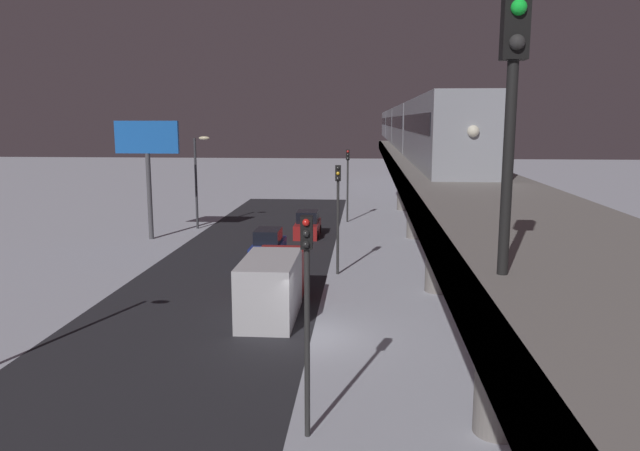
% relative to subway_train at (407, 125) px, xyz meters
% --- Properties ---
extents(ground_plane, '(240.00, 240.00, 0.00)m').
position_rel_subway_train_xyz_m(ground_plane, '(5.96, 35.59, -8.46)').
color(ground_plane, silver).
extents(avenue_asphalt, '(11.00, 89.09, 0.01)m').
position_rel_subway_train_xyz_m(avenue_asphalt, '(11.57, 35.59, -8.46)').
color(avenue_asphalt, '#28282D').
rests_on(avenue_asphalt, ground_plane).
extents(elevated_railway, '(5.00, 89.09, 6.68)m').
position_rel_subway_train_xyz_m(elevated_railway, '(0.09, 35.59, -2.70)').
color(elevated_railway, gray).
rests_on(elevated_railway, ground_plane).
extents(subway_train, '(2.94, 74.07, 3.40)m').
position_rel_subway_train_xyz_m(subway_train, '(0.00, 0.00, 0.00)').
color(subway_train, '#999EA8').
rests_on(subway_train, elevated_railway).
extents(rail_signal, '(0.36, 0.41, 4.00)m').
position_rel_subway_train_xyz_m(rail_signal, '(1.85, 50.77, 0.95)').
color(rail_signal, black).
rests_on(rail_signal, elevated_railway).
extents(sedan_red, '(1.91, 4.34, 1.97)m').
position_rel_subway_train_xyz_m(sedan_red, '(8.37, 13.17, -7.68)').
color(sedan_red, '#A51E1E').
rests_on(sedan_red, ground_plane).
extents(sedan_blue, '(1.80, 4.75, 1.97)m').
position_rel_subway_train_xyz_m(sedan_blue, '(10.17, 21.35, -7.66)').
color(sedan_blue, navy).
rests_on(sedan_blue, ground_plane).
extents(box_truck, '(2.40, 7.40, 2.80)m').
position_rel_subway_train_xyz_m(box_truck, '(8.17, 32.27, -7.11)').
color(box_truck, '#A51E1E').
rests_on(box_truck, ground_plane).
extents(traffic_light_near, '(0.32, 0.44, 6.40)m').
position_rel_subway_train_xyz_m(traffic_light_near, '(5.47, 43.65, -4.26)').
color(traffic_light_near, '#2D2D2D').
rests_on(traffic_light_near, ground_plane).
extents(traffic_light_mid, '(0.32, 0.44, 6.40)m').
position_rel_subway_train_xyz_m(traffic_light_mid, '(5.47, 24.99, -4.26)').
color(traffic_light_mid, '#2D2D2D').
rests_on(traffic_light_mid, ground_plane).
extents(traffic_light_far, '(0.32, 0.44, 6.40)m').
position_rel_subway_train_xyz_m(traffic_light_far, '(5.47, 6.32, -4.26)').
color(traffic_light_far, '#2D2D2D').
rests_on(traffic_light_far, ground_plane).
extents(commercial_billboard, '(4.80, 0.36, 8.90)m').
position_rel_subway_train_xyz_m(commercial_billboard, '(20.15, 15.29, -1.63)').
color(commercial_billboard, '#4C4C51').
rests_on(commercial_billboard, ground_plane).
extents(street_lamp_far, '(1.35, 0.44, 7.65)m').
position_rel_subway_train_xyz_m(street_lamp_far, '(17.65, 10.59, -3.65)').
color(street_lamp_far, '#38383D').
rests_on(street_lamp_far, ground_plane).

